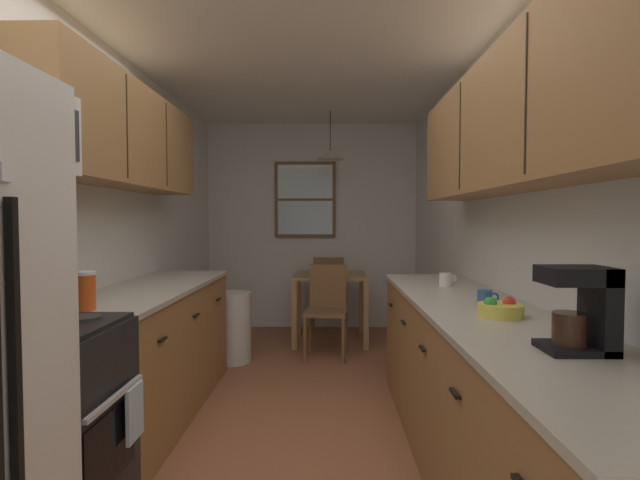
% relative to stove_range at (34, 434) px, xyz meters
% --- Properties ---
extents(ground_plane, '(12.00, 12.00, 0.00)m').
position_rel_stove_range_xyz_m(ground_plane, '(0.99, 1.52, -0.47)').
color(ground_plane, '#995B3D').
extents(wall_left, '(0.10, 9.00, 2.55)m').
position_rel_stove_range_xyz_m(wall_left, '(-0.36, 1.52, 0.80)').
color(wall_left, silver).
rests_on(wall_left, ground).
extents(wall_right, '(0.10, 9.00, 2.55)m').
position_rel_stove_range_xyz_m(wall_right, '(2.34, 1.52, 0.80)').
color(wall_right, silver).
rests_on(wall_right, ground).
extents(wall_back, '(4.40, 0.10, 2.55)m').
position_rel_stove_range_xyz_m(wall_back, '(0.99, 4.17, 0.80)').
color(wall_back, silver).
rests_on(wall_back, ground).
extents(ceiling_slab, '(4.40, 9.00, 0.08)m').
position_rel_stove_range_xyz_m(ceiling_slab, '(0.99, 1.52, 2.12)').
color(ceiling_slab, white).
extents(stove_range, '(0.66, 0.63, 1.10)m').
position_rel_stove_range_xyz_m(stove_range, '(0.00, 0.00, 0.00)').
color(stove_range, black).
rests_on(stove_range, ground).
extents(counter_left, '(0.64, 2.02, 0.90)m').
position_rel_stove_range_xyz_m(counter_left, '(-0.01, 1.33, -0.02)').
color(counter_left, olive).
rests_on(counter_left, ground).
extents(upper_cabinets_left, '(0.33, 2.10, 0.66)m').
position_rel_stove_range_xyz_m(upper_cabinets_left, '(-0.15, 1.28, 1.43)').
color(upper_cabinets_left, olive).
extents(counter_right, '(0.64, 3.17, 0.90)m').
position_rel_stove_range_xyz_m(counter_right, '(1.99, 0.50, -0.02)').
color(counter_right, olive).
rests_on(counter_right, ground).
extents(upper_cabinets_right, '(0.33, 2.85, 0.67)m').
position_rel_stove_range_xyz_m(upper_cabinets_right, '(2.13, 0.45, 1.36)').
color(upper_cabinets_right, olive).
extents(dining_table, '(0.80, 0.76, 0.75)m').
position_rel_stove_range_xyz_m(dining_table, '(1.22, 3.41, 0.15)').
color(dining_table, '#A87F51').
rests_on(dining_table, ground).
extents(dining_chair_near, '(0.44, 0.44, 0.90)m').
position_rel_stove_range_xyz_m(dining_chair_near, '(1.19, 2.82, 0.03)').
color(dining_chair_near, brown).
rests_on(dining_chair_near, ground).
extents(dining_chair_far, '(0.41, 0.41, 0.90)m').
position_rel_stove_range_xyz_m(dining_chair_far, '(1.20, 4.00, 0.03)').
color(dining_chair_far, brown).
rests_on(dining_chair_far, ground).
extents(pendant_light, '(0.30, 0.30, 0.54)m').
position_rel_stove_range_xyz_m(pendant_light, '(1.22, 3.41, 1.59)').
color(pendant_light, black).
extents(back_window, '(0.76, 0.05, 0.94)m').
position_rel_stove_range_xyz_m(back_window, '(0.91, 4.10, 1.13)').
color(back_window, brown).
extents(trash_bin, '(0.35, 0.35, 0.66)m').
position_rel_stove_range_xyz_m(trash_bin, '(0.29, 2.61, -0.14)').
color(trash_bin, silver).
rests_on(trash_bin, ground).
extents(storage_canister, '(0.11, 0.11, 0.19)m').
position_rel_stove_range_xyz_m(storage_canister, '(-0.01, 0.44, 0.53)').
color(storage_canister, '#D84C19').
rests_on(storage_canister, counter_left).
extents(dish_towel, '(0.02, 0.16, 0.24)m').
position_rel_stove_range_xyz_m(dish_towel, '(0.35, 0.16, 0.03)').
color(dish_towel, silver).
extents(coffee_maker, '(0.22, 0.18, 0.29)m').
position_rel_stove_range_xyz_m(coffee_maker, '(2.08, -0.28, 0.58)').
color(coffee_maker, black).
rests_on(coffee_maker, counter_right).
extents(mug_by_coffeemaker, '(0.11, 0.08, 0.09)m').
position_rel_stove_range_xyz_m(mug_by_coffeemaker, '(2.02, 0.59, 0.47)').
color(mug_by_coffeemaker, '#335999').
rests_on(mug_by_coffeemaker, counter_right).
extents(mug_spare, '(0.12, 0.08, 0.09)m').
position_rel_stove_range_xyz_m(mug_spare, '(2.01, 1.39, 0.47)').
color(mug_spare, white).
rests_on(mug_spare, counter_right).
extents(fruit_bowl, '(0.21, 0.21, 0.09)m').
position_rel_stove_range_xyz_m(fruit_bowl, '(2.01, 0.32, 0.47)').
color(fruit_bowl, '#E5D14C').
rests_on(fruit_bowl, counter_right).
extents(table_serving_bowl, '(0.20, 0.20, 0.06)m').
position_rel_stove_range_xyz_m(table_serving_bowl, '(1.33, 3.46, 0.31)').
color(table_serving_bowl, '#E0D14C').
rests_on(table_serving_bowl, dining_table).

